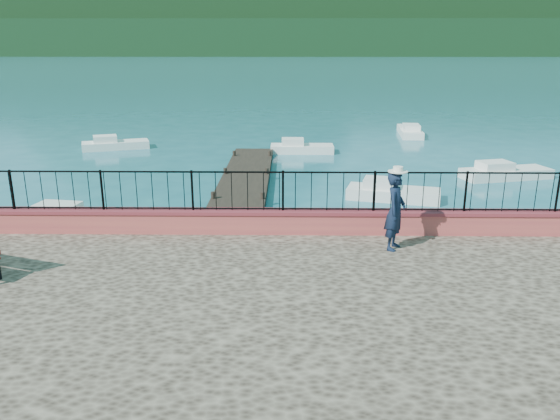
{
  "coord_description": "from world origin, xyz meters",
  "views": [
    {
      "loc": [
        -0.18,
        -9.04,
        5.65
      ],
      "look_at": [
        -0.35,
        2.0,
        2.3
      ],
      "focal_mm": 35.0,
      "sensor_mm": 36.0,
      "label": 1
    }
  ],
  "objects_px": {
    "boat_2": "(506,169)",
    "boat_5": "(410,129)",
    "boat_3": "(115,142)",
    "boat_4": "(302,145)",
    "person": "(395,211)",
    "boat_0": "(74,216)",
    "boat_1": "(394,189)"
  },
  "relations": [
    {
      "from": "boat_2",
      "to": "boat_5",
      "type": "height_order",
      "value": "same"
    },
    {
      "from": "boat_3",
      "to": "boat_4",
      "type": "distance_m",
      "value": 10.58
    },
    {
      "from": "person",
      "to": "boat_5",
      "type": "xyz_separation_m",
      "value": [
        5.55,
        24.05,
        -1.69
      ]
    },
    {
      "from": "boat_0",
      "to": "person",
      "type": "bearing_deg",
      "value": -18.35
    },
    {
      "from": "boat_2",
      "to": "boat_5",
      "type": "distance_m",
      "value": 12.21
    },
    {
      "from": "boat_0",
      "to": "boat_3",
      "type": "xyz_separation_m",
      "value": [
        -2.94,
        13.98,
        0.0
      ]
    },
    {
      "from": "boat_1",
      "to": "boat_4",
      "type": "xyz_separation_m",
      "value": [
        -3.26,
        9.37,
        0.0
      ]
    },
    {
      "from": "boat_1",
      "to": "boat_2",
      "type": "height_order",
      "value": "same"
    },
    {
      "from": "person",
      "to": "boat_3",
      "type": "relative_size",
      "value": 0.49
    },
    {
      "from": "boat_0",
      "to": "boat_2",
      "type": "relative_size",
      "value": 0.99
    },
    {
      "from": "boat_4",
      "to": "boat_3",
      "type": "bearing_deg",
      "value": 174.45
    },
    {
      "from": "boat_1",
      "to": "boat_4",
      "type": "relative_size",
      "value": 1.01
    },
    {
      "from": "boat_5",
      "to": "boat_2",
      "type": "bearing_deg",
      "value": -166.47
    },
    {
      "from": "person",
      "to": "boat_2",
      "type": "bearing_deg",
      "value": -6.47
    },
    {
      "from": "boat_0",
      "to": "boat_1",
      "type": "distance_m",
      "value": 11.44
    },
    {
      "from": "boat_0",
      "to": "boat_5",
      "type": "xyz_separation_m",
      "value": [
        14.8,
        19.23,
        0.0
      ]
    },
    {
      "from": "boat_1",
      "to": "boat_4",
      "type": "height_order",
      "value": "same"
    },
    {
      "from": "person",
      "to": "boat_0",
      "type": "distance_m",
      "value": 10.56
    },
    {
      "from": "boat_0",
      "to": "boat_5",
      "type": "bearing_deg",
      "value": 61.62
    },
    {
      "from": "boat_1",
      "to": "boat_2",
      "type": "bearing_deg",
      "value": 46.98
    },
    {
      "from": "boat_1",
      "to": "boat_3",
      "type": "xyz_separation_m",
      "value": [
        -13.8,
        10.36,
        0.0
      ]
    },
    {
      "from": "person",
      "to": "boat_4",
      "type": "bearing_deg",
      "value": 29.91
    },
    {
      "from": "person",
      "to": "boat_1",
      "type": "bearing_deg",
      "value": 13.82
    },
    {
      "from": "boat_0",
      "to": "boat_2",
      "type": "xyz_separation_m",
      "value": [
        16.46,
        7.13,
        0.0
      ]
    },
    {
      "from": "boat_1",
      "to": "boat_3",
      "type": "height_order",
      "value": "same"
    },
    {
      "from": "boat_1",
      "to": "boat_5",
      "type": "height_order",
      "value": "same"
    },
    {
      "from": "person",
      "to": "boat_0",
      "type": "height_order",
      "value": "person"
    },
    {
      "from": "person",
      "to": "boat_1",
      "type": "relative_size",
      "value": 0.52
    },
    {
      "from": "person",
      "to": "boat_5",
      "type": "relative_size",
      "value": 0.41
    },
    {
      "from": "boat_0",
      "to": "boat_1",
      "type": "relative_size",
      "value": 1.13
    },
    {
      "from": "person",
      "to": "boat_3",
      "type": "distance_m",
      "value": 22.47
    },
    {
      "from": "boat_1",
      "to": "boat_2",
      "type": "xyz_separation_m",
      "value": [
        5.6,
        3.52,
        0.0
      ]
    }
  ]
}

